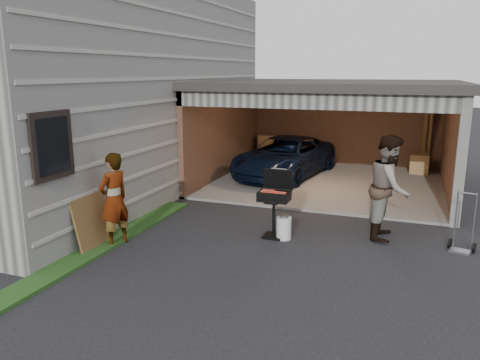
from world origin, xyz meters
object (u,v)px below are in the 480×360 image
at_px(minivan, 284,159).
at_px(propane_tank, 284,228).
at_px(man, 389,187).
at_px(bbq_grill, 275,198).
at_px(hand_truck, 462,240).
at_px(plywood_panel, 92,221).
at_px(woman, 114,200).

distance_m(minivan, propane_tank, 5.36).
xyz_separation_m(man, bbq_grill, (-2.06, -0.74, -0.22)).
xyz_separation_m(propane_tank, hand_truck, (3.16, 0.50, -0.01)).
xyz_separation_m(minivan, propane_tank, (1.39, -5.16, -0.38)).
height_order(man, plywood_panel, man).
bearing_deg(propane_tank, minivan, 105.04).
bearing_deg(plywood_panel, propane_tank, 27.62).
height_order(minivan, propane_tank, minivan).
relative_size(bbq_grill, propane_tank, 3.04).
bearing_deg(plywood_panel, woman, 42.58).
distance_m(woman, bbq_grill, 3.01).
height_order(minivan, hand_truck, minivan).
distance_m(woman, propane_tank, 3.24).
bearing_deg(minivan, bbq_grill, -67.83).
bearing_deg(woman, minivan, -178.60).
bearing_deg(bbq_grill, man, 19.76).
distance_m(man, bbq_grill, 2.20).
distance_m(man, propane_tank, 2.16).
bearing_deg(bbq_grill, hand_truck, 7.47).
bearing_deg(hand_truck, minivan, 150.29).
height_order(minivan, man, man).
height_order(man, propane_tank, man).
height_order(man, bbq_grill, man).
bearing_deg(hand_truck, bbq_grill, -156.56).
xyz_separation_m(minivan, plywood_panel, (-1.77, -6.81, -0.09)).
relative_size(woman, hand_truck, 1.59).
xyz_separation_m(bbq_grill, hand_truck, (3.38, 0.44, -0.57)).
bearing_deg(minivan, propane_tank, -65.75).
bearing_deg(woman, bbq_grill, 132.52).
height_order(man, hand_truck, man).
bearing_deg(plywood_panel, minivan, 75.44).
height_order(minivan, woman, woman).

